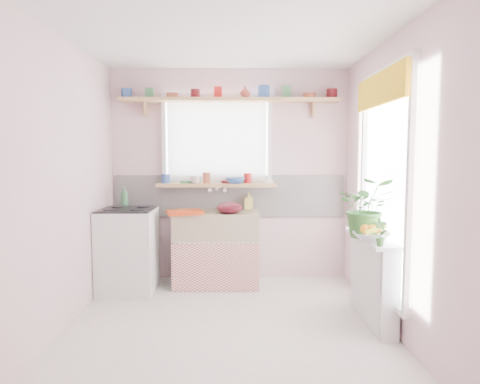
{
  "coord_description": "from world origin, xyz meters",
  "views": [
    {
      "loc": [
        0.07,
        -3.52,
        1.51
      ],
      "look_at": [
        0.11,
        0.55,
        1.14
      ],
      "focal_mm": 32.0,
      "sensor_mm": 36.0,
      "label": 1
    }
  ],
  "objects": [
    {
      "name": "room",
      "position": [
        0.66,
        0.86,
        1.37
      ],
      "size": [
        3.2,
        3.2,
        3.2
      ],
      "color": "white",
      "rests_on": "ground"
    },
    {
      "name": "sink_unit",
      "position": [
        -0.15,
        1.29,
        0.43
      ],
      "size": [
        0.95,
        0.65,
        1.11
      ],
      "color": "white",
      "rests_on": "ground"
    },
    {
      "name": "cooker",
      "position": [
        -1.1,
        1.05,
        0.46
      ],
      "size": [
        0.58,
        0.58,
        0.93
      ],
      "color": "white",
      "rests_on": "ground"
    },
    {
      "name": "radiator_ledge",
      "position": [
        1.3,
        0.2,
        0.4
      ],
      "size": [
        0.22,
        0.95,
        0.78
      ],
      "color": "white",
      "rests_on": "ground"
    },
    {
      "name": "windowsill",
      "position": [
        -0.15,
        1.48,
        1.14
      ],
      "size": [
        1.4,
        0.22,
        0.04
      ],
      "primitive_type": "cube",
      "color": "tan",
      "rests_on": "room"
    },
    {
      "name": "pine_shelf",
      "position": [
        0.0,
        1.47,
        2.12
      ],
      "size": [
        2.52,
        0.24,
        0.04
      ],
      "primitive_type": "cube",
      "color": "tan",
      "rests_on": "room"
    },
    {
      "name": "shelf_crockery",
      "position": [
        -0.02,
        1.47,
        2.19
      ],
      "size": [
        2.47,
        0.11,
        0.12
      ],
      "color": "#3359A5",
      "rests_on": "pine_shelf"
    },
    {
      "name": "sill_crockery",
      "position": [
        -0.2,
        1.48,
        1.21
      ],
      "size": [
        1.35,
        0.11,
        0.12
      ],
      "color": "#3359A5",
      "rests_on": "windowsill"
    },
    {
      "name": "dish_tray",
      "position": [
        -0.48,
        1.1,
        0.87
      ],
      "size": [
        0.44,
        0.38,
        0.04
      ],
      "primitive_type": "cube",
      "rotation": [
        0.0,
        0.0,
        0.3
      ],
      "color": "red",
      "rests_on": "sink_unit"
    },
    {
      "name": "colander",
      "position": [
        0.0,
        1.13,
        0.91
      ],
      "size": [
        0.36,
        0.36,
        0.13
      ],
      "primitive_type": "ellipsoid",
      "rotation": [
        0.0,
        0.0,
        -0.37
      ],
      "color": "#4E0D18",
      "rests_on": "sink_unit"
    },
    {
      "name": "jade_plant",
      "position": [
        1.21,
        0.16,
        1.04
      ],
      "size": [
        0.55,
        0.5,
        0.53
      ],
      "primitive_type": "imported",
      "rotation": [
        0.0,
        0.0,
        -0.21
      ],
      "color": "#316629",
      "rests_on": "radiator_ledge"
    },
    {
      "name": "fruit_bowl",
      "position": [
        1.21,
        0.0,
        0.81
      ],
      "size": [
        0.39,
        0.39,
        0.08
      ],
      "primitive_type": "imported",
      "rotation": [
        0.0,
        0.0,
        -0.29
      ],
      "color": "white",
      "rests_on": "radiator_ledge"
    },
    {
      "name": "herb_pot",
      "position": [
        1.21,
        -0.2,
        0.89
      ],
      "size": [
        0.12,
        0.08,
        0.22
      ],
      "primitive_type": "imported",
      "rotation": [
        0.0,
        0.0,
        -0.01
      ],
      "color": "#336126",
      "rests_on": "radiator_ledge"
    },
    {
      "name": "soap_bottle_sink",
      "position": [
        0.22,
        1.5,
        0.95
      ],
      "size": [
        0.11,
        0.11,
        0.21
      ],
      "primitive_type": "imported",
      "rotation": [
        0.0,
        0.0,
        -0.18
      ],
      "color": "#E5D966",
      "rests_on": "sink_unit"
    },
    {
      "name": "sill_cup",
      "position": [
        -0.4,
        1.42,
        1.2
      ],
      "size": [
        0.13,
        0.13,
        0.09
      ],
      "primitive_type": "imported",
      "rotation": [
        0.0,
        0.0,
        0.19
      ],
      "color": "beige",
      "rests_on": "windowsill"
    },
    {
      "name": "sill_bowl",
      "position": [
        0.07,
        1.42,
        1.19
      ],
      "size": [
        0.24,
        0.24,
        0.07
      ],
      "primitive_type": "imported",
      "rotation": [
        0.0,
        0.0,
        -0.14
      ],
      "color": "#3864B6",
      "rests_on": "windowsill"
    },
    {
      "name": "shelf_vase",
      "position": [
        0.18,
        1.43,
        2.21
      ],
      "size": [
        0.14,
        0.14,
        0.13
      ],
      "primitive_type": "imported",
      "rotation": [
        0.0,
        0.0,
        -0.07
      ],
      "color": "#AA4034",
      "rests_on": "pine_shelf"
    },
    {
      "name": "cooker_bottle",
      "position": [
        -1.18,
        1.27,
        1.03
      ],
      "size": [
        0.09,
        0.09,
        0.23
      ],
      "primitive_type": "imported",
      "rotation": [
        0.0,
        0.0,
        -0.04
      ],
      "color": "#40814F",
      "rests_on": "cooker"
    },
    {
      "name": "fruit",
      "position": [
        1.22,
        0.01,
        0.87
      ],
      "size": [
        0.2,
        0.14,
        0.1
      ],
      "color": "orange",
      "rests_on": "fruit_bowl"
    }
  ]
}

